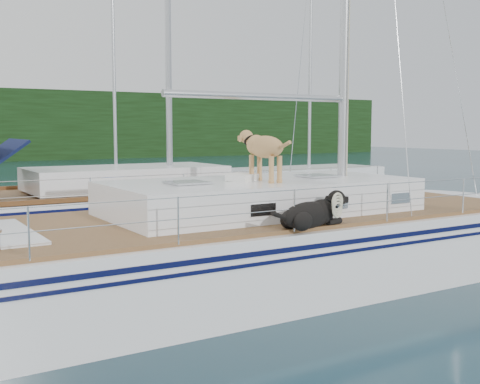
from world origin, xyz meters
TOP-DOWN VIEW (x-y plane):
  - ground at (0.00, 0.00)m, footprint 120.00×120.00m
  - main_sailboat at (0.10, -0.01)m, footprint 12.00×3.89m
  - neighbor_sailboat at (-0.46, 5.90)m, footprint 11.00×3.50m
  - bg_boat_center at (4.00, 16.00)m, footprint 7.20×3.00m
  - bg_boat_east at (12.00, 13.00)m, footprint 6.40×3.00m

SIDE VIEW (x-z plane):
  - ground at x=0.00m, z-range 0.00..0.00m
  - bg_boat_center at x=4.00m, z-range -5.37..6.28m
  - bg_boat_east at x=12.00m, z-range -5.37..6.28m
  - neighbor_sailboat at x=-0.46m, z-range -6.02..7.28m
  - main_sailboat at x=0.10m, z-range -6.33..7.68m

